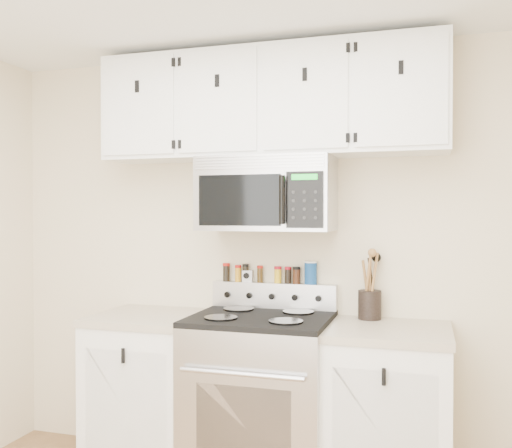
{
  "coord_description": "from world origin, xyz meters",
  "views": [
    {
      "loc": [
        0.88,
        -1.6,
        1.51
      ],
      "look_at": [
        -0.04,
        1.45,
        1.46
      ],
      "focal_mm": 40.0,
      "sensor_mm": 36.0,
      "label": 1
    }
  ],
  "objects_px": {
    "range": "(261,399)",
    "salt_canister": "(311,273)",
    "utensil_crock": "(370,302)",
    "microwave": "(267,194)"
  },
  "relations": [
    {
      "from": "range",
      "to": "microwave",
      "type": "relative_size",
      "value": 1.45
    },
    {
      "from": "range",
      "to": "salt_canister",
      "type": "bearing_deg",
      "value": 51.63
    },
    {
      "from": "microwave",
      "to": "salt_canister",
      "type": "bearing_deg",
      "value": 34.9
    },
    {
      "from": "range",
      "to": "salt_canister",
      "type": "xyz_separation_m",
      "value": [
        0.22,
        0.28,
        0.68
      ]
    },
    {
      "from": "range",
      "to": "utensil_crock",
      "type": "xyz_separation_m",
      "value": [
        0.57,
        0.23,
        0.53
      ]
    },
    {
      "from": "utensil_crock",
      "to": "salt_canister",
      "type": "height_order",
      "value": "utensil_crock"
    },
    {
      "from": "range",
      "to": "utensil_crock",
      "type": "relative_size",
      "value": 2.9
    },
    {
      "from": "utensil_crock",
      "to": "salt_canister",
      "type": "bearing_deg",
      "value": 171.83
    },
    {
      "from": "range",
      "to": "salt_canister",
      "type": "distance_m",
      "value": 0.77
    },
    {
      "from": "range",
      "to": "microwave",
      "type": "bearing_deg",
      "value": 89.77
    }
  ]
}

